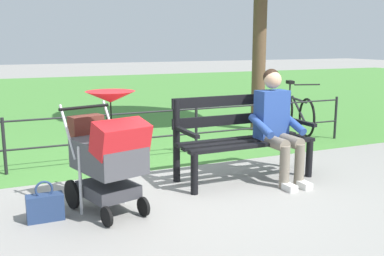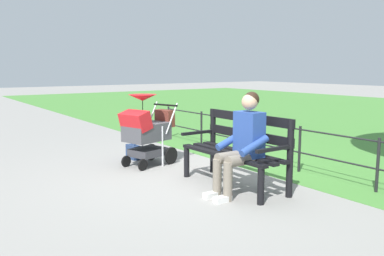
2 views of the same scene
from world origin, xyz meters
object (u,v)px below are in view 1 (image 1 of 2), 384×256
stroller (108,151)px  handbag (45,207)px  park_bench (241,134)px  person_on_bench (277,122)px  bicycle (296,111)px

stroller → handbag: bearing=-4.7°
park_bench → person_on_bench: size_ratio=1.26×
park_bench → bicycle: (-2.30, -2.02, -0.16)m
person_on_bench → bicycle: size_ratio=0.79×
handbag → bicycle: bearing=-151.8°
stroller → park_bench: bearing=-164.3°
stroller → person_on_bench: bearing=-173.0°
bicycle → park_bench: bearing=41.3°
person_on_bench → stroller: (2.01, 0.25, -0.08)m
stroller → bicycle: (-3.97, -2.49, -0.23)m
person_on_bench → handbag: person_on_bench is taller
person_on_bench → stroller: 2.03m
park_bench → person_on_bench: (-0.33, 0.22, 0.15)m
stroller → handbag: 0.74m
stroller → handbag: (0.58, -0.05, -0.47)m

